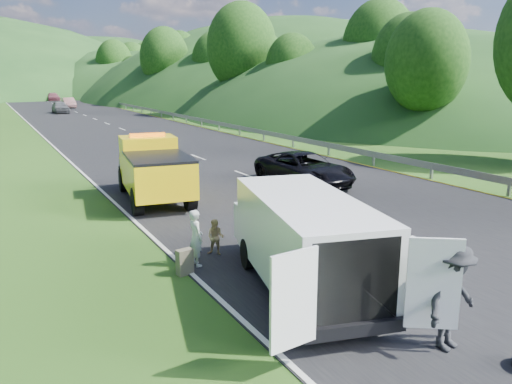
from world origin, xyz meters
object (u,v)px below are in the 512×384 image
worker (447,349)px  suitcase (185,262)px  passing_suv (304,185)px  white_van (303,238)px  tow_truck (153,169)px  child (216,255)px  woman (197,266)px

worker → suitcase: 6.20m
worker → passing_suv: 13.72m
white_van → suitcase: 3.07m
tow_truck → passing_suv: 6.80m
child → suitcase: size_ratio=1.54×
child → worker: size_ratio=0.51×
tow_truck → white_van: bearing=-80.2°
suitcase → passing_suv: passing_suv is taller
woman → worker: (2.43, -5.86, 0.00)m
woman → child: woman is taller
tow_truck → suitcase: (-1.65, -7.65, -0.90)m
child → worker: worker is taller
white_van → passing_suv: white_van is taller
woman → suitcase: bearing=128.8°
suitcase → passing_suv: size_ratio=0.13×
worker → suitcase: worker is taller
white_van → woman: bearing=135.9°
tow_truck → worker: tow_truck is taller
woman → child: bearing=-59.7°
child → worker: 6.54m
passing_suv → white_van: bearing=-129.0°
tow_truck → woman: (-1.18, -7.26, -1.22)m
white_van → child: bearing=119.4°
passing_suv → suitcase: bearing=-144.1°
child → tow_truck: bearing=127.9°
passing_suv → worker: bearing=-118.0°
child → white_van: bearing=-33.3°
tow_truck → passing_suv: (6.67, -0.52, -1.22)m
woman → passing_suv: size_ratio=0.29×
white_van → passing_suv: size_ratio=1.30×
white_van → passing_suv: bearing=70.0°
woman → passing_suv: (7.86, 6.74, 0.00)m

